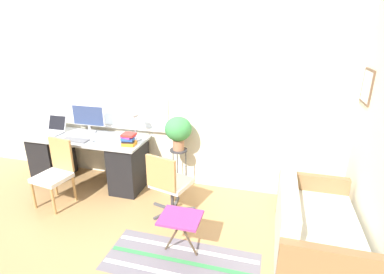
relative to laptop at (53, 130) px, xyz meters
The scene contains 17 objects.
ground_plane 1.72m from the laptop, 13.86° to the right, with size 14.00×14.00×0.00m, color tan.
wall_back_with_window 1.60m from the laptop, 15.16° to the left, with size 9.00×0.12×2.70m.
wall_right_with_picture 4.30m from the laptop, ahead, with size 0.08×9.00×2.70m.
desk 0.72m from the laptop, ahead, with size 1.80×0.68×0.75m.
laptop is the anchor object (origin of this frame).
monitor 0.58m from the laptop, 18.76° to the left, with size 0.53×0.18×0.43m.
keyboard 0.57m from the laptop, 21.10° to the right, with size 0.38×0.14×0.02m.
mouse 0.81m from the laptop, 12.65° to the right, with size 0.04×0.07×0.03m.
desk_lamp 1.37m from the laptop, ahead, with size 0.16×0.16×0.42m.
book_stack 1.35m from the laptop, ahead, with size 0.20×0.18×0.17m.
desk_chair_wooden 0.86m from the laptop, 52.80° to the right, with size 0.47×0.48×0.89m.
office_chair_swivel 2.13m from the laptop, 13.70° to the right, with size 0.58×0.59×0.86m.
couch_loveseat 3.84m from the laptop, 11.98° to the right, with size 0.80×1.41×0.77m.
plant_stand 1.99m from the laptop, ahead, with size 0.25×0.25×0.64m.
potted_plant 1.98m from the laptop, ahead, with size 0.38×0.38×0.48m.
floor_rug_striped 2.87m from the laptop, 27.57° to the right, with size 1.59×0.66×0.01m.
folding_stool 2.68m from the laptop, 25.45° to the right, with size 0.42×0.36×0.45m.
Camera 1 is at (1.73, -3.25, 2.27)m, focal length 28.00 mm.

